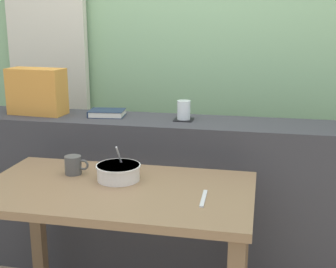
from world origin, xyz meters
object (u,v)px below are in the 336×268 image
Objects in this scene: breakfast_table at (117,214)px; soup_bowl at (119,172)px; coaster_square at (184,120)px; ceramic_mug at (74,165)px; fork_utensil at (204,198)px; throw_pillow at (37,91)px; closed_book at (107,113)px; juice_glass at (184,111)px.

soup_bowl reaches higher than breakfast_table.
coaster_square reaches higher than ceramic_mug.
breakfast_table is at bearing 170.31° from fork_utensil.
soup_bowl reaches higher than ceramic_mug.
throw_pillow is 2.83× the size of ceramic_mug.
soup_bowl is 0.42m from fork_utensil.
soup_bowl is 1.15× the size of fork_utensil.
coaster_square is at bearing 70.42° from soup_bowl.
breakfast_table is at bearing -79.10° from soup_bowl.
fork_utensil reaches higher than breakfast_table.
throw_pillow is 1.63× the size of soup_bowl.
ceramic_mug is at bearing 172.19° from soup_bowl.
closed_book reaches higher than breakfast_table.
breakfast_table is at bearing -43.10° from throw_pillow.
juice_glass is at bearing 74.47° from breakfast_table.
breakfast_table is 0.18m from soup_bowl.
closed_book reaches higher than fork_utensil.
coaster_square is 0.48× the size of closed_book.
juice_glass is (-0.00, 0.00, 0.05)m from coaster_square.
breakfast_table is 0.76m from closed_book.
juice_glass is 0.52× the size of soup_bowl.
breakfast_table is at bearing -26.68° from ceramic_mug.
closed_book is (-0.26, 0.65, 0.30)m from breakfast_table.
soup_bowl is (-0.02, 0.09, 0.15)m from breakfast_table.
throw_pillow reaches higher than coaster_square.
throw_pillow is at bearing 130.21° from ceramic_mug.
coaster_square is at bearing 104.49° from fork_utensil.
closed_book is 1.07× the size of soup_bowl.
fork_utensil is (0.20, -0.69, -0.16)m from coaster_square.
coaster_square reaches higher than fork_utensil.
coaster_square is 0.88× the size of ceramic_mug.
fork_utensil is at bearing -73.63° from juice_glass.
throw_pillow is at bearing -178.98° from juice_glass.
soup_bowl reaches higher than fork_utensil.
soup_bowl is (0.25, -0.56, -0.14)m from closed_book.
juice_glass is at bearing 104.49° from fork_utensil.
fork_utensil is (1.04, -0.67, -0.29)m from throw_pillow.
breakfast_table is 10.21× the size of ceramic_mug.
soup_bowl is at bearing 158.35° from fork_utensil.
breakfast_table is 11.53× the size of coaster_square.
throw_pillow reaches higher than closed_book.
fork_utensil is 0.64m from ceramic_mug.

